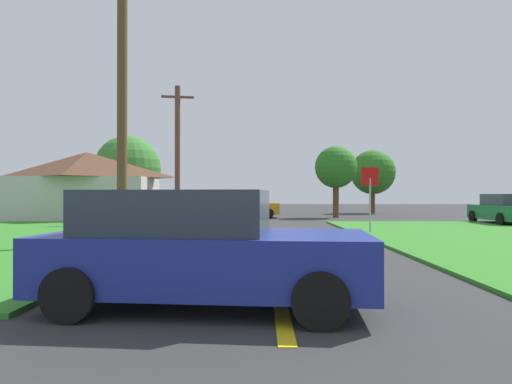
# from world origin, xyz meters

# --- Properties ---
(ground_plane) EXTENTS (120.00, 120.00, 0.00)m
(ground_plane) POSITION_xyz_m (0.00, 0.00, 0.00)
(ground_plane) COLOR #333333
(lane_stripe_center) EXTENTS (0.20, 14.00, 0.01)m
(lane_stripe_center) POSITION_xyz_m (0.00, -8.00, 0.01)
(lane_stripe_center) COLOR yellow
(lane_stripe_center) RESTS_ON ground
(stop_sign) EXTENTS (0.74, 0.21, 2.68)m
(stop_sign) POSITION_xyz_m (4.12, -1.39, 1.89)
(stop_sign) COLOR #9EA0A8
(stop_sign) RESTS_ON ground
(car_on_crossroad) EXTENTS (2.19, 4.64, 1.62)m
(car_on_crossroad) POSITION_xyz_m (12.65, 4.41, 0.81)
(car_on_crossroad) COLOR #196B33
(car_on_crossroad) RESTS_ON ground
(car_approaching_junction) EXTENTS (4.62, 2.22, 1.62)m
(car_approaching_junction) POSITION_xyz_m (-1.28, 11.21, 0.81)
(car_approaching_junction) COLOR orange
(car_approaching_junction) RESTS_ON ground
(parked_car_near_building) EXTENTS (4.02, 2.22, 1.62)m
(parked_car_near_building) POSITION_xyz_m (-6.00, 2.81, 0.80)
(parked_car_near_building) COLOR black
(parked_car_near_building) RESTS_ON ground
(car_behind_on_main_road) EXTENTS (4.60, 2.47, 1.62)m
(car_behind_on_main_road) POSITION_xyz_m (-1.13, -13.27, 0.81)
(car_behind_on_main_road) COLOR navy
(car_behind_on_main_road) RESTS_ON ground
(utility_pole_near) EXTENTS (1.80, 0.31, 8.68)m
(utility_pole_near) POSITION_xyz_m (-4.58, -5.73, 4.45)
(utility_pole_near) COLOR brown
(utility_pole_near) RESTS_ON ground
(utility_pole_mid) EXTENTS (1.79, 0.44, 7.63)m
(utility_pole_mid) POSITION_xyz_m (-4.92, 5.29, 3.93)
(utility_pole_mid) COLOR brown
(utility_pole_mid) RESTS_ON ground
(oak_tree_left) EXTENTS (2.92, 2.92, 4.97)m
(oak_tree_left) POSITION_xyz_m (4.90, 11.67, 3.47)
(oak_tree_left) COLOR brown
(oak_tree_left) RESTS_ON ground
(pine_tree_center) EXTENTS (4.75, 4.75, 5.88)m
(pine_tree_center) POSITION_xyz_m (-10.00, 12.99, 3.50)
(pine_tree_center) COLOR brown
(pine_tree_center) RESTS_ON ground
(oak_tree_right) EXTENTS (3.82, 3.82, 5.45)m
(oak_tree_right) POSITION_xyz_m (9.34, 19.22, 3.53)
(oak_tree_right) COLOR brown
(oak_tree_right) RESTS_ON ground
(barn) EXTENTS (8.20, 5.70, 4.25)m
(barn) POSITION_xyz_m (-11.19, 8.36, 2.12)
(barn) COLOR beige
(barn) RESTS_ON ground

